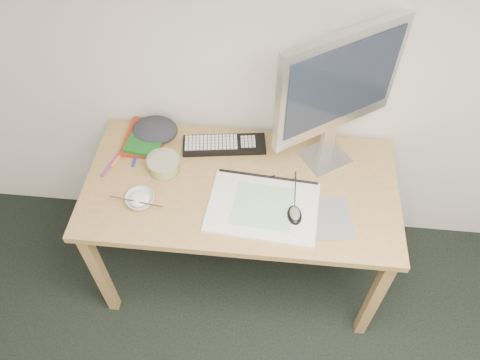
% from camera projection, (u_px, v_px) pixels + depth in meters
% --- Properties ---
extents(desk, '(1.40, 0.70, 0.75)m').
position_uv_depth(desk, '(241.00, 196.00, 2.15)').
color(desk, tan).
rests_on(desk, ground).
extents(mousepad, '(0.27, 0.25, 0.00)m').
position_uv_depth(mousepad, '(322.00, 218.00, 1.97)').
color(mousepad, slate).
rests_on(mousepad, desk).
extents(sketchpad, '(0.49, 0.37, 0.01)m').
position_uv_depth(sketchpad, '(263.00, 207.00, 2.00)').
color(sketchpad, white).
rests_on(sketchpad, desk).
extents(keyboard, '(0.41, 0.18, 0.02)m').
position_uv_depth(keyboard, '(224.00, 145.00, 2.23)').
color(keyboard, black).
rests_on(keyboard, desk).
extents(monitor, '(0.50, 0.37, 0.68)m').
position_uv_depth(monitor, '(339.00, 87.00, 1.86)').
color(monitor, silver).
rests_on(monitor, desk).
extents(mouse, '(0.07, 0.11, 0.03)m').
position_uv_depth(mouse, '(295.00, 214.00, 1.95)').
color(mouse, black).
rests_on(mouse, sketchpad).
extents(rice_bowl, '(0.15, 0.15, 0.04)m').
position_uv_depth(rice_bowl, '(140.00, 200.00, 2.01)').
color(rice_bowl, white).
rests_on(rice_bowl, desk).
extents(chopsticks, '(0.24, 0.05, 0.02)m').
position_uv_depth(chopsticks, '(136.00, 201.00, 1.98)').
color(chopsticks, silver).
rests_on(chopsticks, rice_bowl).
extents(fruit_tub, '(0.15, 0.15, 0.07)m').
position_uv_depth(fruit_tub, '(164.00, 165.00, 2.11)').
color(fruit_tub, '#E0E450').
rests_on(fruit_tub, desk).
extents(book_red, '(0.20, 0.26, 0.03)m').
position_uv_depth(book_red, '(146.00, 138.00, 2.26)').
color(book_red, maroon).
rests_on(book_red, desk).
extents(book_green, '(0.19, 0.24, 0.02)m').
position_uv_depth(book_green, '(147.00, 137.00, 2.22)').
color(book_green, '#165B1C').
rests_on(book_green, book_red).
extents(cloth_lump, '(0.21, 0.18, 0.08)m').
position_uv_depth(cloth_lump, '(155.00, 130.00, 2.25)').
color(cloth_lump, '#24272B').
rests_on(cloth_lump, desk).
extents(pencil_pink, '(0.17, 0.05, 0.01)m').
position_uv_depth(pencil_pink, '(249.00, 184.00, 2.09)').
color(pencil_pink, pink).
rests_on(pencil_pink, desk).
extents(pencil_tan, '(0.12, 0.12, 0.01)m').
position_uv_depth(pencil_tan, '(249.00, 182.00, 2.09)').
color(pencil_tan, tan).
rests_on(pencil_tan, desk).
extents(pencil_black, '(0.16, 0.08, 0.01)m').
position_uv_depth(pencil_black, '(257.00, 180.00, 2.10)').
color(pencil_black, black).
rests_on(pencil_black, desk).
extents(marker_blue, '(0.01, 0.14, 0.01)m').
position_uv_depth(marker_blue, '(136.00, 155.00, 2.19)').
color(marker_blue, '#1F2EAA').
rests_on(marker_blue, desk).
extents(marker_orange, '(0.04, 0.13, 0.01)m').
position_uv_depth(marker_orange, '(119.00, 157.00, 2.18)').
color(marker_orange, orange).
rests_on(marker_orange, desk).
extents(marker_purple, '(0.05, 0.14, 0.01)m').
position_uv_depth(marker_purple, '(110.00, 165.00, 2.15)').
color(marker_purple, '#83268E').
rests_on(marker_purple, desk).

